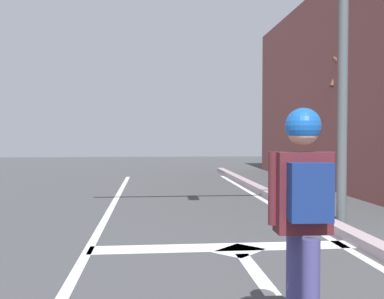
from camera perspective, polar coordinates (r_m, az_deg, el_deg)
name	(u,v)px	position (r m, az deg, el deg)	size (l,w,h in m)	color
lane_line_center	(85,256)	(5.53, -13.64, -13.23)	(0.12, 20.00, 0.01)	silver
lane_line_curbside	(349,250)	(6.01, 19.62, -12.07)	(0.12, 20.00, 0.01)	silver
stop_bar	(223,247)	(5.82, 4.04, -12.43)	(3.41, 0.40, 0.01)	silver
lane_arrow_stem	(255,271)	(4.87, 8.13, -15.28)	(0.16, 1.40, 0.01)	silver
lane_arrow_head	(239,250)	(5.67, 6.09, -12.80)	(0.56, 0.44, 0.01)	silver
curb_strip	(369,244)	(6.10, 21.80, -11.23)	(0.24, 24.00, 0.14)	#A69299
skater	(303,199)	(2.92, 14.17, -6.20)	(0.43, 0.59, 1.54)	#413E78
traffic_signal_mast	(280,22)	(7.59, 11.25, 15.79)	(4.65, 0.34, 4.85)	#51585A
roadside_tree	(348,128)	(11.95, 19.47, 2.67)	(0.99, 0.99, 3.76)	brown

